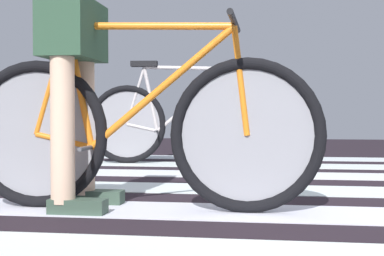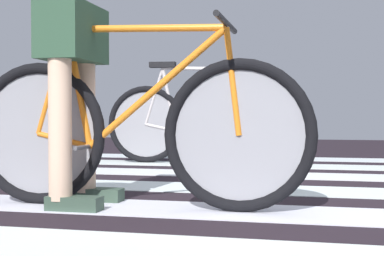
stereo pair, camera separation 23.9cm
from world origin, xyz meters
The scene contains 5 objects.
ground centered at (0.00, 0.00, 0.01)m, with size 18.00×14.00×0.02m.
crosswalk_markings centered at (0.00, 0.14, 0.02)m, with size 5.49×5.73×0.00m.
bicycle_1_of_2 centered at (-0.86, -0.24, 0.41)m, with size 1.74×0.52×0.93m.
cyclist_1_of_2 centered at (-1.17, -0.24, 0.67)m, with size 0.31×0.41×1.00m.
bicycle_2_of_2 centered at (-1.02, 2.10, 0.41)m, with size 1.74×0.52×0.93m.
Camera 2 is at (-0.01, -2.73, 0.48)m, focal length 50.55 mm.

